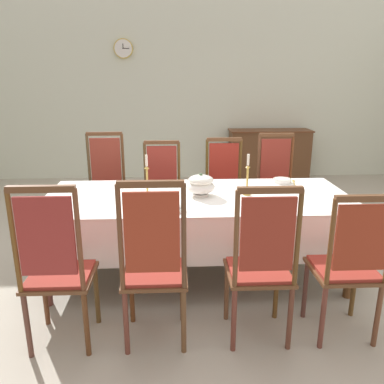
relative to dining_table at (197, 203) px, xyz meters
The scene contains 21 objects.
ground 0.74m from the dining_table, 90.00° to the left, with size 8.15×7.18×0.04m, color #B6AE9D.
back_wall 3.91m from the dining_table, 90.00° to the left, with size 8.15×0.08×3.37m, color silver.
dining_table is the anchor object (origin of this frame).
tablecloth 0.03m from the dining_table, 90.00° to the right, with size 2.72×1.13×0.41m.
chair_south_a 1.38m from the dining_table, 135.59° to the right, with size 0.44×0.42×1.19m.
chair_north_a 1.38m from the dining_table, 135.56° to the left, with size 0.44×0.42×1.21m.
chair_south_b 1.03m from the dining_table, 109.65° to the right, with size 0.44×0.42×1.21m.
chair_north_b 1.03m from the dining_table, 109.78° to the left, with size 0.44×0.42×1.10m.
chair_south_c 1.04m from the dining_table, 68.96° to the right, with size 0.44×0.42×1.16m.
chair_north_c 1.04m from the dining_table, 68.92° to the left, with size 0.44×0.42×1.13m.
chair_south_d 1.37m from the dining_table, 44.57° to the right, with size 0.44×0.42×1.10m.
chair_north_d 1.37m from the dining_table, 44.71° to the left, with size 0.44×0.42×1.18m.
soup_tureen 0.18m from the dining_table, ahead, with size 0.25×0.25×0.21m.
candlestick_west 0.50m from the dining_table, behind, with size 0.07×0.07×0.37m.
candlestick_east 0.50m from the dining_table, ahead, with size 0.07×0.07×0.37m.
bowl_near_left 0.96m from the dining_table, 24.37° to the left, with size 0.18×0.18×0.04m.
bowl_near_right 0.47m from the dining_table, 116.23° to the right, with size 0.15×0.15×0.03m.
spoon_primary 1.09m from the dining_table, 22.89° to the left, with size 0.06×0.18×0.01m.
spoon_secondary 0.50m from the dining_table, 129.34° to the right, with size 0.06×0.17×0.01m.
sideboard 3.79m from the dining_table, 66.70° to the left, with size 1.44×0.48×0.90m.
mounted_clock 4.16m from the dining_table, 105.63° to the left, with size 0.33×0.06×0.33m.
Camera 1 is at (-0.20, -3.44, 1.79)m, focal length 36.16 mm.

